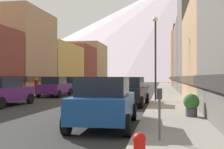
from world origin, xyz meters
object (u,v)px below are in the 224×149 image
object	(u,v)px
car_left_1	(3,91)
parking_meter_near	(159,106)
car_left_2	(55,87)
car_left_3	(76,85)
pedestrian_0	(36,87)
car_right_1	(130,91)
car_right_0	(105,102)
potted_plant_1	(191,104)
streetlamp_right	(155,45)

from	to	relation	value
car_left_1	parking_meter_near	world-z (taller)	car_left_1
car_left_1	car_left_2	size ratio (longest dim) A/B	1.00
car_left_1	car_left_3	xyz separation A→B (m)	(0.00, 15.19, 0.00)
car_left_3	pedestrian_0	world-z (taller)	car_left_3
pedestrian_0	car_right_1	bearing A→B (deg)	-39.77
car_left_1	car_right_1	world-z (taller)	same
car_right_0	pedestrian_0	xyz separation A→B (m)	(-10.05, 16.28, -0.04)
car_left_3	car_right_0	size ratio (longest dim) A/B	1.00
car_left_1	potted_plant_1	distance (m)	11.50
pedestrian_0	streetlamp_right	bearing A→B (deg)	-27.15
streetlamp_right	car_left_3	bearing A→B (deg)	129.65
car_left_2	car_left_3	xyz separation A→B (m)	(-0.00, 6.54, 0.00)
car_right_0	pedestrian_0	world-z (taller)	car_right_0
parking_meter_near	car_right_1	bearing A→B (deg)	100.60
car_right_0	potted_plant_1	size ratio (longest dim) A/B	4.79
car_right_1	pedestrian_0	xyz separation A→B (m)	(-10.05, 8.36, -0.04)
car_left_3	parking_meter_near	world-z (taller)	car_left_3
pedestrian_0	streetlamp_right	size ratio (longest dim) A/B	0.26
parking_meter_near	streetlamp_right	bearing A→B (deg)	91.78
streetlamp_right	car_right_0	bearing A→B (deg)	-98.52
car_left_2	pedestrian_0	xyz separation A→B (m)	(-2.45, 1.44, -0.04)
car_right_1	pedestrian_0	distance (m)	13.07
car_left_2	parking_meter_near	world-z (taller)	car_left_2
car_right_1	streetlamp_right	world-z (taller)	streetlamp_right
car_left_2	parking_meter_near	xyz separation A→B (m)	(9.55, -17.36, 0.11)
potted_plant_1	car_left_1	bearing A→B (deg)	159.91
car_left_2	streetlamp_right	xyz separation A→B (m)	(9.15, -4.51, 3.09)
car_left_1	parking_meter_near	size ratio (longest dim) A/B	3.36
pedestrian_0	parking_meter_near	bearing A→B (deg)	-57.45
car_left_2	car_right_1	world-z (taller)	same
parking_meter_near	streetlamp_right	world-z (taller)	streetlamp_right
car_right_1	pedestrian_0	bearing A→B (deg)	140.23
car_left_2	car_left_3	distance (m)	6.54
car_right_0	car_left_1	bearing A→B (deg)	140.91
car_right_1	streetlamp_right	xyz separation A→B (m)	(1.55, 2.41, 3.09)
car_left_1	parking_meter_near	distance (m)	12.92
parking_meter_near	streetlamp_right	size ratio (longest dim) A/B	0.23
car_left_2	car_right_0	xyz separation A→B (m)	(7.60, -14.83, 0.00)
car_right_1	parking_meter_near	size ratio (longest dim) A/B	3.37
car_left_2	car_right_0	bearing A→B (deg)	-62.87
car_left_1	potted_plant_1	size ratio (longest dim) A/B	4.79
car_right_0	potted_plant_1	distance (m)	3.90
car_left_2	car_right_1	distance (m)	10.27
car_left_1	pedestrian_0	bearing A→B (deg)	103.63
car_right_0	car_left_3	bearing A→B (deg)	109.59
car_right_0	car_right_1	bearing A→B (deg)	90.04
car_right_0	pedestrian_0	size ratio (longest dim) A/B	2.89
car_left_2	parking_meter_near	size ratio (longest dim) A/B	3.35
car_left_2	car_right_1	size ratio (longest dim) A/B	1.00
car_left_2	car_left_3	size ratio (longest dim) A/B	1.00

